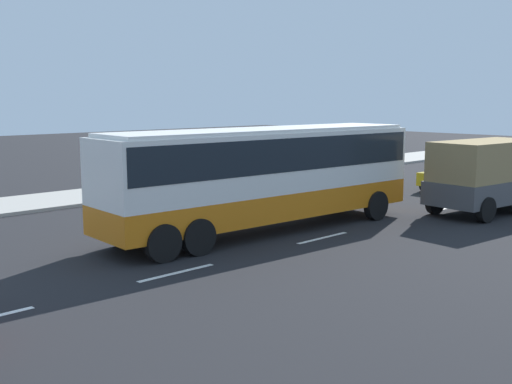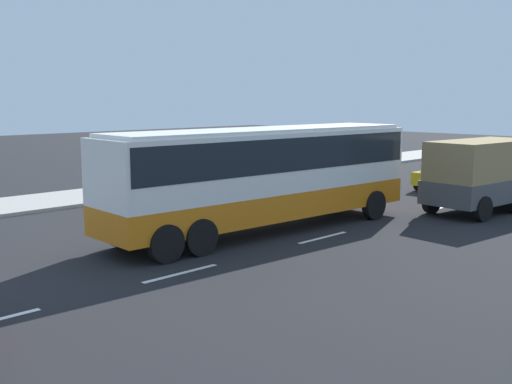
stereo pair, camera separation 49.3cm
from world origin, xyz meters
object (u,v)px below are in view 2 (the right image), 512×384
(car_yellow_taxi, at_px, (451,174))
(coach_bus, at_px, (265,168))
(pedestrian_near_curb, at_px, (238,159))
(pedestrian_at_crossing, at_px, (195,163))
(cargo_truck, at_px, (494,172))

(car_yellow_taxi, bearing_deg, coach_bus, -175.94)
(pedestrian_near_curb, bearing_deg, coach_bus, -104.85)
(pedestrian_at_crossing, bearing_deg, pedestrian_near_curb, 19.93)
(cargo_truck, distance_m, pedestrian_near_curb, 14.46)
(car_yellow_taxi, bearing_deg, pedestrian_at_crossing, 129.62)
(cargo_truck, bearing_deg, pedestrian_at_crossing, 110.22)
(coach_bus, distance_m, car_yellow_taxi, 13.74)
(coach_bus, xyz_separation_m, cargo_truck, (9.66, -3.73, -0.63))
(car_yellow_taxi, bearing_deg, cargo_truck, -132.19)
(pedestrian_near_curb, xyz_separation_m, pedestrian_at_crossing, (-3.03, 0.13, 0.03))
(pedestrian_near_curb, distance_m, pedestrian_at_crossing, 3.03)
(car_yellow_taxi, bearing_deg, pedestrian_near_curb, 117.82)
(cargo_truck, xyz_separation_m, car_yellow_taxi, (4.00, 3.96, -0.79))
(coach_bus, bearing_deg, cargo_truck, -17.90)
(pedestrian_near_curb, bearing_deg, cargo_truck, -62.04)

